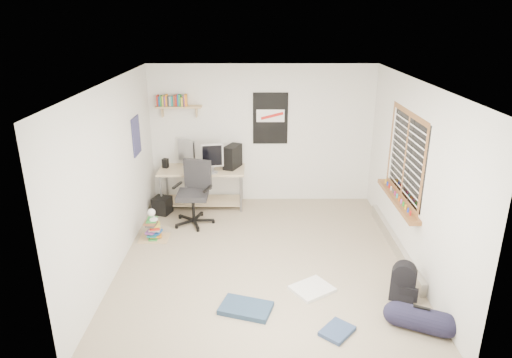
{
  "coord_description": "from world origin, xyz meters",
  "views": [
    {
      "loc": [
        -0.12,
        -5.74,
        3.31
      ],
      "look_at": [
        -0.11,
        0.31,
        1.11
      ],
      "focal_mm": 32.0,
      "sensor_mm": 36.0,
      "label": 1
    }
  ],
  "objects_px": {
    "backpack": "(403,285)",
    "office_chair": "(193,196)",
    "duffel_bag": "(420,319)",
    "book_stack": "(154,230)",
    "desk": "(203,187)"
  },
  "relations": [
    {
      "from": "duffel_bag",
      "to": "desk",
      "type": "bearing_deg",
      "value": 153.14
    },
    {
      "from": "office_chair",
      "to": "duffel_bag",
      "type": "distance_m",
      "value": 3.96
    },
    {
      "from": "desk",
      "to": "backpack",
      "type": "distance_m",
      "value": 4.0
    },
    {
      "from": "backpack",
      "to": "office_chair",
      "type": "bearing_deg",
      "value": 164.06
    },
    {
      "from": "office_chair",
      "to": "backpack",
      "type": "height_order",
      "value": "office_chair"
    },
    {
      "from": "office_chair",
      "to": "duffel_bag",
      "type": "relative_size",
      "value": 1.97
    },
    {
      "from": "book_stack",
      "to": "office_chair",
      "type": "bearing_deg",
      "value": 44.93
    },
    {
      "from": "backpack",
      "to": "book_stack",
      "type": "relative_size",
      "value": 1.0
    },
    {
      "from": "backpack",
      "to": "duffel_bag",
      "type": "height_order",
      "value": "duffel_bag"
    },
    {
      "from": "desk",
      "to": "book_stack",
      "type": "xyz_separation_m",
      "value": [
        -0.63,
        -1.29,
        -0.21
      ]
    },
    {
      "from": "desk",
      "to": "duffel_bag",
      "type": "relative_size",
      "value": 2.8
    },
    {
      "from": "office_chair",
      "to": "book_stack",
      "type": "xyz_separation_m",
      "value": [
        -0.55,
        -0.55,
        -0.34
      ]
    },
    {
      "from": "duffel_bag",
      "to": "book_stack",
      "type": "bearing_deg",
      "value": 171.89
    },
    {
      "from": "duffel_bag",
      "to": "book_stack",
      "type": "xyz_separation_m",
      "value": [
        -3.4,
        2.19,
        0.01
      ]
    },
    {
      "from": "desk",
      "to": "office_chair",
      "type": "distance_m",
      "value": 0.76
    }
  ]
}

